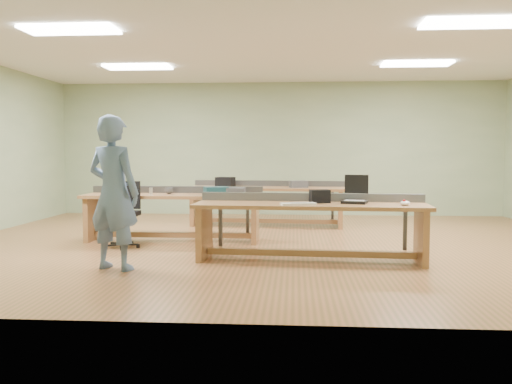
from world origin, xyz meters
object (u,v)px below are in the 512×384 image
parts_bin_grey (232,191)px  laptop_base (354,202)px  person (114,193)px  task_chair (123,223)px  workbench_front (310,218)px  workbench_mid (174,206)px  workbench_back (267,197)px  drinks_can (151,191)px  camera_bag (320,196)px  parts_bin_teal (216,191)px  mug (169,191)px

parts_bin_grey → laptop_base: bearing=-38.4°
person → task_chair: 1.65m
workbench_front → workbench_mid: 2.57m
workbench_mid → workbench_back: bearing=53.9°
workbench_front → drinks_can: 2.85m
task_chair → drinks_can: bearing=65.8°
workbench_front → parts_bin_grey: size_ratio=7.67×
laptop_base → camera_bag: 0.46m
workbench_mid → parts_bin_teal: (0.69, -0.06, 0.26)m
mug → workbench_mid: bearing=-33.0°
person → parts_bin_grey: (1.19, 2.16, -0.12)m
workbench_front → laptop_base: bearing=5.4°
camera_bag → parts_bin_grey: (-1.31, 1.34, -0.03)m
camera_bag → workbench_mid: bearing=136.6°
person → laptop_base: 3.05m
workbench_mid → person: (-0.24, -2.17, 0.37)m
workbench_mid → camera_bag: bearing=-31.1°
workbench_mid → laptop_base: 3.06m
workbench_front → camera_bag: bearing=33.8°
workbench_front → parts_bin_teal: 2.01m
person → workbench_front: bearing=-144.2°
camera_bag → drinks_can: 2.92m
workbench_front → task_chair: size_ratio=3.12×
task_chair → mug: bearing=53.2°
mug → parts_bin_teal: bearing=-8.7°
parts_bin_teal → mug: (-0.78, 0.12, -0.01)m
camera_bag → parts_bin_teal: size_ratio=0.72×
person → task_chair: person is taller
camera_bag → task_chair: bearing=154.2°
parts_bin_teal → task_chair: bearing=-155.2°
workbench_mid → camera_bag: (2.26, -1.36, 0.28)m
workbench_front → parts_bin_grey: workbench_front is taller
workbench_mid → task_chair: 0.93m
parts_bin_teal → laptop_base: bearing=-33.8°
task_chair → mug: size_ratio=7.54×
person → drinks_can: (-0.11, 2.11, -0.13)m
workbench_front → laptop_base: size_ratio=9.78×
parts_bin_teal → parts_bin_grey: parts_bin_teal is taller
task_chair → workbench_mid: bearing=46.9°
task_chair → parts_bin_teal: 1.51m
task_chair → parts_bin_teal: task_chair is taller
person → mug: size_ratio=14.28×
laptop_base → parts_bin_teal: parts_bin_teal is taller
camera_bag → drinks_can: camera_bag is taller
laptop_base → parts_bin_grey: bearing=158.8°
workbench_mid → laptop_base: size_ratio=9.05×
workbench_front → person: person is taller
workbench_back → mug: (-1.49, -1.87, 0.24)m
mug → person: bearing=-93.9°
laptop_base → drinks_can: (-3.06, 1.35, 0.04)m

